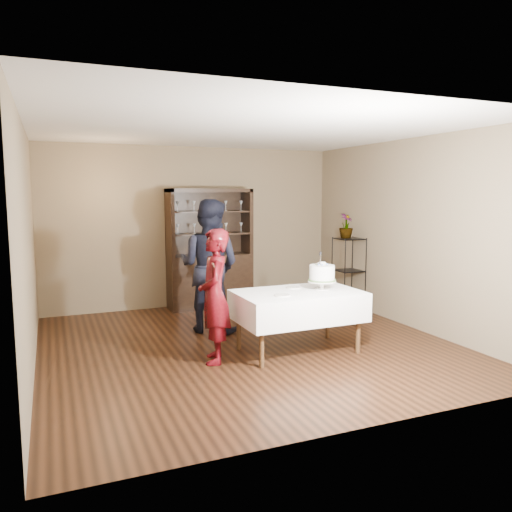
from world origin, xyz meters
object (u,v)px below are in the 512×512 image
object	(u,v)px
man	(209,266)
cake_table	(298,306)
plant_etagere	(349,270)
potted_plant	(346,226)
woman	(214,296)
cake	(322,274)
china_hutch	(210,268)

from	to	relation	value
man	cake_table	bearing A→B (deg)	160.62
plant_etagere	potted_plant	distance (m)	0.74
woman	cake	size ratio (longest dim) A/B	3.22
man	cake	xyz separation A→B (m)	(1.05, -1.29, 0.01)
man	cake	size ratio (longest dim) A/B	3.88
china_hutch	cake_table	xyz separation A→B (m)	(0.27, -2.74, -0.09)
man	plant_etagere	bearing A→B (deg)	-129.54
cake_table	woman	xyz separation A→B (m)	(-1.05, 0.04, 0.20)
china_hutch	cake	xyz separation A→B (m)	(0.59, -2.74, 0.27)
plant_etagere	man	bearing A→B (deg)	-171.23
china_hutch	man	world-z (taller)	china_hutch
cake	potted_plant	world-z (taller)	potted_plant
china_hutch	woman	xyz separation A→B (m)	(-0.78, -2.70, 0.10)
woman	man	distance (m)	1.31
china_hutch	cake_table	distance (m)	2.76
man	potted_plant	world-z (taller)	man
china_hutch	potted_plant	world-z (taller)	china_hutch
cake_table	china_hutch	bearing A→B (deg)	95.53
cake	potted_plant	distance (m)	2.30
woman	cake	xyz separation A→B (m)	(1.38, -0.03, 0.17)
potted_plant	woman	bearing A→B (deg)	-148.97
cake_table	potted_plant	world-z (taller)	potted_plant
china_hutch	plant_etagere	distance (m)	2.33
woman	potted_plant	distance (m)	3.36
plant_etagere	woman	bearing A→B (deg)	-150.02
plant_etagere	cake_table	world-z (taller)	plant_etagere
china_hutch	potted_plant	bearing A→B (deg)	-26.18
china_hutch	potted_plant	size ratio (longest dim) A/B	4.93
china_hutch	plant_etagere	xyz separation A→B (m)	(2.08, -1.05, -0.01)
woman	china_hutch	bearing A→B (deg)	179.23
plant_etagere	cake_table	distance (m)	2.48
woman	cake	distance (m)	1.39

